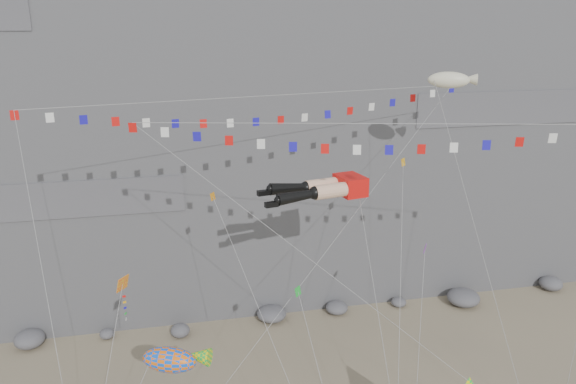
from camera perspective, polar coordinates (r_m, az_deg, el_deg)
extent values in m
cube|color=slate|center=(59.07, -4.68, 16.54)|extent=(80.00, 28.00, 50.00)
cube|color=red|center=(36.77, 6.35, 0.71)|extent=(1.94, 2.39, 1.25)
cylinder|color=beige|center=(35.38, 4.30, 0.11)|extent=(2.26, 1.34, 0.92)
sphere|color=black|center=(34.91, 2.76, -0.10)|extent=(0.85, 0.85, 0.85)
cone|color=black|center=(34.40, 0.90, -0.46)|extent=(2.64, 1.28, 0.86)
cube|color=black|center=(33.84, -1.69, -1.27)|extent=(0.88, 0.53, 0.31)
cylinder|color=beige|center=(36.44, 3.37, 0.63)|extent=(2.26, 1.34, 0.92)
sphere|color=black|center=(35.98, 1.87, 0.44)|extent=(0.85, 0.85, 0.85)
cone|color=black|center=(35.43, 0.05, 0.39)|extent=(2.65, 1.28, 0.93)
cube|color=black|center=(34.83, -2.48, -0.08)|extent=(0.88, 0.53, 0.31)
cylinder|color=gray|center=(33.50, 9.29, -15.39)|extent=(0.03, 0.03, 21.01)
cylinder|color=gray|center=(33.28, -9.59, -10.16)|extent=(0.03, 0.03, 27.46)
cylinder|color=gray|center=(35.00, 18.01, -9.98)|extent=(0.03, 0.03, 23.32)
cylinder|color=gray|center=(38.89, 19.91, -6.18)|extent=(0.03, 0.03, 24.49)
cylinder|color=gray|center=(32.80, -0.97, -16.40)|extent=(0.03, 0.03, 21.61)
cylinder|color=gray|center=(35.48, 13.04, -17.39)|extent=(0.03, 0.03, 15.79)
cylinder|color=gray|center=(34.46, 11.27, -13.22)|extent=(0.03, 0.03, 21.38)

